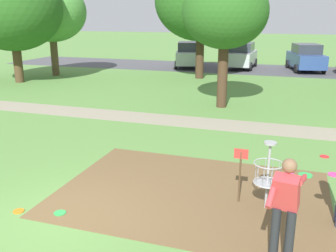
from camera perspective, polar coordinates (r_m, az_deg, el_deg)
name	(u,v)px	position (r m, az deg, el deg)	size (l,w,h in m)	color
ground_plane	(58,221)	(7.57, -16.33, -13.65)	(160.00, 160.00, 0.00)	#5B8942
dirt_tee_pad	(192,193)	(8.33, 3.62, -10.01)	(5.71, 4.12, 0.01)	brown
disc_golf_basket	(265,172)	(7.66, 14.44, -6.79)	(0.98, 0.58, 1.39)	#9E9EA3
player_throwing	(285,205)	(6.00, 17.32, -11.35)	(0.65, 1.04, 1.71)	#232328
frisbee_near_basket	(324,156)	(11.16, 22.56, -4.28)	(0.24, 0.24, 0.02)	red
frisbee_by_tee	(19,211)	(8.14, -21.64, -11.86)	(0.21, 0.21, 0.02)	orange
frisbee_mid_grass	(60,213)	(7.81, -16.02, -12.51)	(0.24, 0.24, 0.02)	green
frisbee_far_right	(290,173)	(9.75, 17.89, -6.73)	(0.20, 0.20, 0.02)	#E53D99
tree_mid_left	(51,12)	(25.34, -17.28, 16.13)	(4.33, 4.33, 5.78)	brown
tree_mid_center	(12,8)	(23.31, -22.52, 16.11)	(5.47, 5.47, 6.42)	#4C3823
tree_far_left	(201,1)	(23.21, 5.01, 18.27)	(5.41, 5.41, 6.82)	#422D1E
tree_far_center	(225,13)	(15.67, 8.61, 16.58)	(3.41, 3.41, 5.30)	#422D1E
parking_lot_strip	(236,68)	(28.29, 10.26, 8.57)	(36.00, 6.00, 0.01)	#4C4C51
parked_car_leftmost	(189,54)	(28.64, 3.19, 10.74)	(2.79, 4.52, 1.84)	#B2B7BC
parked_car_center_left	(241,55)	(28.38, 10.99, 10.43)	(2.06, 4.25, 1.84)	#B2B7BC
parked_car_center_right	(306,57)	(28.19, 20.09, 9.71)	(2.71, 4.50, 1.84)	#2D4784
gravel_path	(175,120)	(13.84, 1.11, 0.84)	(40.00, 1.48, 0.00)	gray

